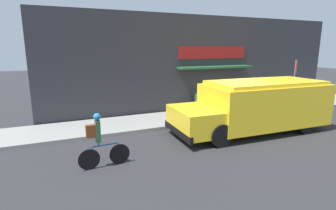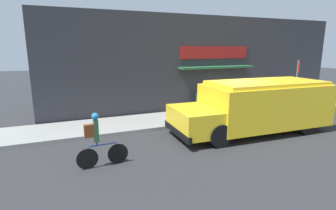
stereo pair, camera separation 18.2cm
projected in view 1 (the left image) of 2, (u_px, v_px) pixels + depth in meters
The scene contains 7 objects.
ground_plane at pixel (234, 121), 12.32m from camera, with size 70.00×70.00×0.00m, color #2B2B2D.
sidewalk at pixel (219, 113), 13.38m from camera, with size 28.00×2.40×0.14m.
storefront at pixel (207, 64), 14.11m from camera, with size 17.15×0.86×5.01m.
school_bus at pixel (256, 105), 10.58m from camera, with size 6.48×2.96×2.06m.
cyclist at pixel (100, 141), 7.35m from camera, with size 1.48×0.21×1.61m.
stop_sign_post at pixel (295, 76), 14.02m from camera, with size 0.45×0.45×2.60m.
trash_bin at pixel (200, 102), 13.57m from camera, with size 0.62×0.62×0.97m.
Camera 1 is at (-7.60, -9.65, 3.36)m, focal length 28.00 mm.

